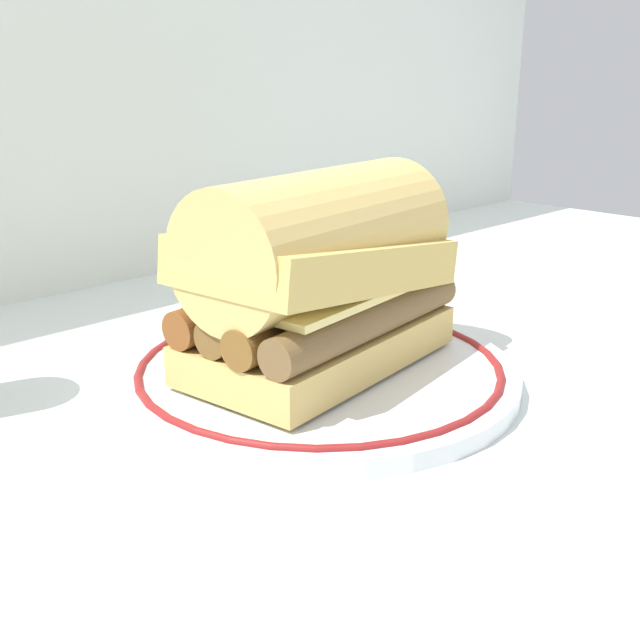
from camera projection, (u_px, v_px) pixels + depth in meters
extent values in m
plane|color=silver|center=(302.00, 375.00, 0.54)|extent=(1.50, 1.50, 0.00)
cylinder|color=white|center=(320.00, 374.00, 0.53)|extent=(0.27, 0.27, 0.01)
torus|color=maroon|center=(320.00, 366.00, 0.53)|extent=(0.25, 0.25, 0.01)
cube|color=#D7B664|center=(320.00, 344.00, 0.52)|extent=(0.20, 0.13, 0.03)
cylinder|color=brown|center=(369.00, 319.00, 0.49)|extent=(0.19, 0.05, 0.03)
cylinder|color=brown|center=(336.00, 312.00, 0.51)|extent=(0.19, 0.05, 0.03)
cylinder|color=brown|center=(305.00, 304.00, 0.52)|extent=(0.19, 0.05, 0.03)
cylinder|color=brown|center=(275.00, 297.00, 0.54)|extent=(0.19, 0.05, 0.03)
cube|color=#EAD67A|center=(320.00, 286.00, 0.51)|extent=(0.16, 0.12, 0.01)
cube|color=#D2B45E|center=(320.00, 261.00, 0.50)|extent=(0.20, 0.13, 0.05)
cylinder|color=#D6B466|center=(320.00, 238.00, 0.50)|extent=(0.20, 0.11, 0.09)
cube|color=silver|center=(341.00, 313.00, 0.67)|extent=(0.02, 0.10, 0.01)
cube|color=black|center=(287.00, 291.00, 0.72)|extent=(0.02, 0.06, 0.01)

